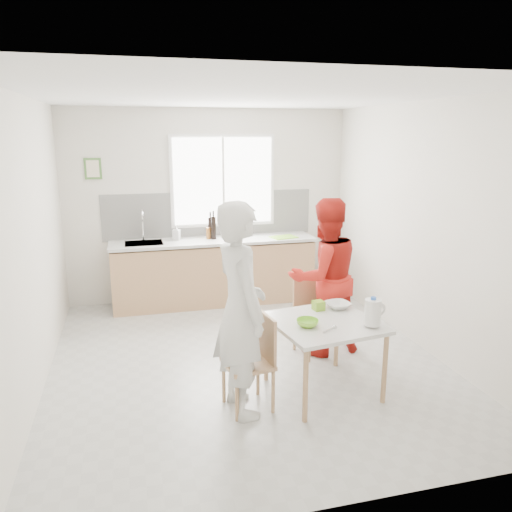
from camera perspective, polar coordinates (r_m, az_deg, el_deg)
The scene contains 21 objects.
ground at distance 5.44m, azimuth -1.18°, elevation -11.78°, with size 4.50×4.50×0.00m, color #B7B7B2.
room_shell at distance 4.96m, azimuth -1.27°, elevation 5.62°, with size 4.50×4.50×4.50m.
window at distance 7.16m, azimuth -3.78°, elevation 8.56°, with size 1.50×0.06×1.30m.
backsplash at distance 7.20m, azimuth -5.31°, elevation 4.75°, with size 3.00×0.02×0.65m, color white.
picture_frame at distance 7.04m, azimuth -18.15°, elevation 9.46°, with size 0.22×0.03×0.28m.
kitchen_counter at distance 7.09m, azimuth -4.83°, elevation -2.06°, with size 2.84×0.64×1.37m.
dining_table at distance 4.64m, azimuth 7.77°, elevation -8.21°, with size 1.03×1.03×0.70m.
chair_left at distance 4.41m, azimuth -0.16°, elevation -11.52°, with size 0.44×0.44×0.84m.
chair_far at distance 5.51m, azimuth 6.55°, elevation -6.24°, with size 0.45×0.45×0.85m.
person_white at distance 4.19m, azimuth -1.81°, elevation -6.17°, with size 0.67×0.44×1.84m, color silver.
person_red at distance 5.41m, azimuth 7.81°, elevation -2.40°, with size 0.83×0.65×1.71m, color red.
bowl_green at distance 4.46m, azimuth 5.91°, elevation -7.62°, with size 0.20×0.20×0.06m, color #7FCC2F.
bowl_white at distance 4.95m, azimuth 9.34°, elevation -5.58°, with size 0.24×0.24×0.06m, color white.
milk_jug at distance 4.51m, azimuth 13.24°, elevation -6.23°, with size 0.20×0.14×0.26m.
green_box at distance 4.87m, azimuth 7.15°, elevation -5.63°, with size 0.10×0.10×0.09m, color #7EB529.
spoon at distance 4.39m, azimuth 8.36°, elevation -8.35°, with size 0.01×0.01×0.16m, color #A5A5AA.
cutting_board at distance 7.08m, azimuth 3.19°, elevation 2.18°, with size 0.35×0.25×0.01m, color #84CF2F.
wine_bottle_a at distance 6.96m, azimuth -4.87°, elevation 3.24°, with size 0.07×0.07×0.32m, color black.
wine_bottle_b at distance 7.01m, azimuth -5.22°, elevation 3.22°, with size 0.07×0.07×0.30m, color black.
jar_amber at distance 7.00m, azimuth -5.46°, elevation 2.61°, with size 0.06×0.06×0.16m, color #955820.
soap_bottle at distance 7.00m, azimuth -9.09°, elevation 2.70°, with size 0.09×0.10×0.21m, color #999999.
Camera 1 is at (-1.11, -4.78, 2.35)m, focal length 35.00 mm.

